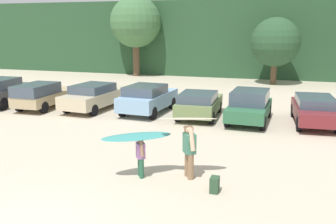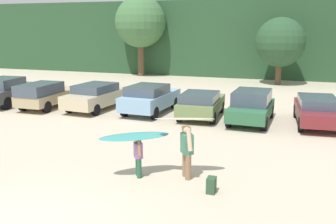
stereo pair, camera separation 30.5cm
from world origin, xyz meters
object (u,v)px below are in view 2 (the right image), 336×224
parked_car_champagne (98,96)px  person_child (138,154)px  backpack_dropped (211,185)px  parked_car_tan (47,94)px  parked_car_maroon (317,110)px  parked_car_olive_green (201,104)px  surfboard_cream (185,119)px  parked_car_forest_green (251,106)px  person_adult (187,149)px  surfboard_teal (134,136)px  parked_car_sky_blue (150,98)px  parked_car_dark_gray (9,90)px

parked_car_champagne → person_child: (6.14, -8.57, -0.03)m
person_child → backpack_dropped: size_ratio=2.90×
parked_car_tan → parked_car_maroon: parked_car_tan is taller
parked_car_olive_green → surfboard_cream: size_ratio=2.14×
parked_car_forest_green → person_adult: bearing=174.4°
surfboard_cream → surfboard_teal: 1.64m
parked_car_sky_blue → parked_car_forest_green: size_ratio=1.05×
parked_car_dark_gray → person_adult: 15.34m
parked_car_champagne → parked_car_forest_green: 8.65m
parked_car_maroon → person_adult: 9.16m
parked_car_maroon → parked_car_forest_green: bearing=93.3°
parked_car_forest_green → person_child: parked_car_forest_green is taller
parked_car_sky_blue → parked_car_forest_green: bearing=-90.4°
person_child → surfboard_cream: surfboard_cream is taller
surfboard_teal → parked_car_dark_gray: bearing=-69.5°
parked_car_olive_green → person_adult: size_ratio=2.41×
parked_car_tan → person_child: (9.08, -7.89, -0.05)m
parked_car_olive_green → person_adult: person_adult is taller
parked_car_olive_green → surfboard_teal: size_ratio=1.89×
parked_car_maroon → parked_car_olive_green: bearing=88.0°
parked_car_champagne → person_child: parked_car_champagne is taller
person_child → surfboard_cream: (1.37, 0.41, 1.14)m
parked_car_dark_gray → parked_car_olive_green: (11.80, 0.35, -0.12)m
parked_car_dark_gray → parked_car_tan: parked_car_dark_gray is taller
parked_car_maroon → surfboard_teal: 10.31m
parked_car_maroon → person_child: parked_car_maroon is taller
parked_car_sky_blue → surfboard_cream: surfboard_cream is taller
parked_car_maroon → surfboard_cream: surfboard_cream is taller
parked_car_tan → parked_car_forest_green: parked_car_forest_green is taller
parked_car_dark_gray → surfboard_teal: 14.24m
parked_car_sky_blue → parked_car_olive_green: bearing=-90.4°
person_child → parked_car_maroon: bearing=-156.2°
parked_car_sky_blue → backpack_dropped: parked_car_sky_blue is taller
surfboard_cream → backpack_dropped: bearing=123.2°
person_child → surfboard_teal: surfboard_teal is taller
surfboard_cream → parked_car_tan: bearing=-53.3°
surfboard_cream → parked_car_forest_green: bearing=-116.0°
parked_car_olive_green → person_child: 8.36m
parked_car_tan → surfboard_teal: bearing=-131.9°
parked_car_tan → person_child: parked_car_tan is taller
parked_car_champagne → parked_car_forest_green: bearing=-87.6°
parked_car_sky_blue → person_adult: size_ratio=2.57×
parked_car_maroon → backpack_dropped: (-3.11, -9.03, -0.52)m
parked_car_olive_green → person_child: size_ratio=3.10×
person_adult → person_child: bearing=-18.3°
parked_car_dark_gray → person_adult: (13.31, -7.62, 0.10)m
person_child → backpack_dropped: person_child is taller
parked_car_champagne → backpack_dropped: parked_car_champagne is taller
person_adult → person_child: person_adult is taller
parked_car_maroon → person_adult: (-4.07, -8.21, 0.20)m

